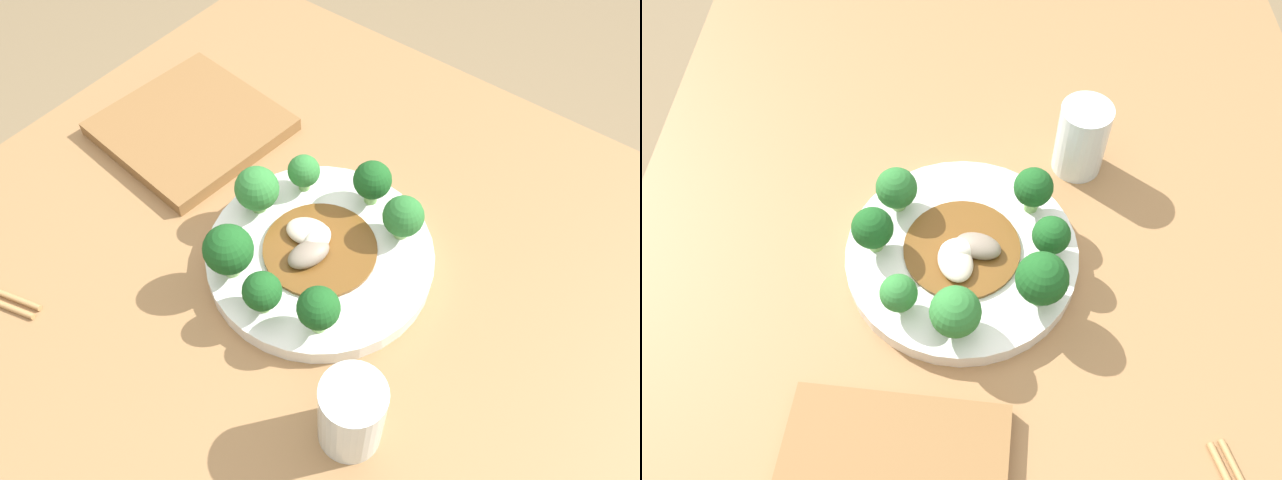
# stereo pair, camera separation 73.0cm
# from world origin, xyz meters

# --- Properties ---
(ground_plane) EXTENTS (8.00, 8.00, 0.00)m
(ground_plane) POSITION_xyz_m (0.00, 0.00, 0.00)
(ground_plane) COLOR #7F6B4C
(table) EXTENTS (0.99, 0.91, 0.77)m
(table) POSITION_xyz_m (0.00, 0.00, 0.39)
(table) COLOR olive
(table) RESTS_ON ground_plane
(plate) EXTENTS (0.27, 0.27, 0.02)m
(plate) POSITION_xyz_m (-0.02, 0.04, 0.78)
(plate) COLOR white
(plate) RESTS_ON table
(broccoli_southeast) EXTENTS (0.05, 0.05, 0.06)m
(broccoli_southeast) POSITION_xyz_m (0.04, -0.04, 0.83)
(broccoli_southeast) COLOR #7AAD5B
(broccoli_southeast) RESTS_ON plate
(broccoli_northeast) EXTENTS (0.05, 0.05, 0.06)m
(broccoli_northeast) POSITION_xyz_m (0.04, 0.11, 0.83)
(broccoli_northeast) COLOR #89B76B
(broccoli_northeast) RESTS_ON plate
(broccoli_west) EXTENTS (0.05, 0.05, 0.06)m
(broccoli_west) POSITION_xyz_m (-0.12, 0.04, 0.83)
(broccoli_west) COLOR #70A356
(broccoli_west) RESTS_ON plate
(broccoli_southwest) EXTENTS (0.06, 0.06, 0.07)m
(broccoli_southwest) POSITION_xyz_m (-0.08, -0.05, 0.83)
(broccoli_southwest) COLOR #89B76B
(broccoli_southwest) RESTS_ON plate
(broccoli_south) EXTENTS (0.04, 0.04, 0.06)m
(broccoli_south) POSITION_xyz_m (-0.02, -0.06, 0.83)
(broccoli_south) COLOR #7AAD5B
(broccoli_south) RESTS_ON plate
(broccoli_northwest) EXTENTS (0.04, 0.04, 0.05)m
(broccoli_northwest) POSITION_xyz_m (-0.10, 0.10, 0.82)
(broccoli_northwest) COLOR #7AAD5B
(broccoli_northwest) RESTS_ON plate
(broccoli_north) EXTENTS (0.05, 0.05, 0.06)m
(broccoli_north) POSITION_xyz_m (-0.02, 0.14, 0.83)
(broccoli_north) COLOR #7AAD5B
(broccoli_north) RESTS_ON plate
(stirfry_center) EXTENTS (0.13, 0.13, 0.02)m
(stirfry_center) POSITION_xyz_m (-0.03, 0.04, 0.80)
(stirfry_center) COLOR brown
(stirfry_center) RESTS_ON plate
(drinking_glass) EXTENTS (0.06, 0.06, 0.10)m
(drinking_glass) POSITION_xyz_m (0.13, -0.11, 0.82)
(drinking_glass) COLOR silver
(drinking_glass) RESTS_ON table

